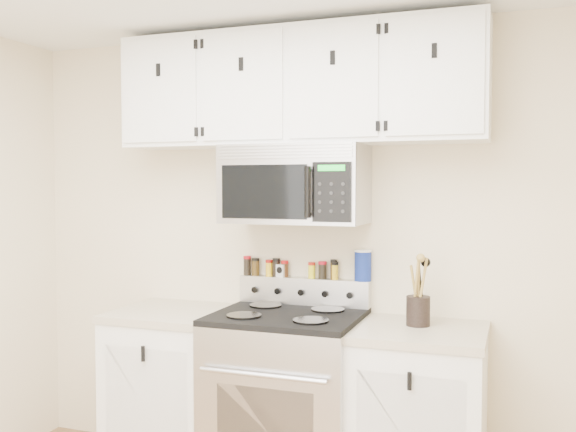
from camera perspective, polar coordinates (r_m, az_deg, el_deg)
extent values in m
cube|color=beige|center=(3.66, 1.61, -3.12)|extent=(3.50, 0.01, 2.50)
cube|color=#B7B7BA|center=(3.53, -0.10, -16.48)|extent=(0.76, 0.65, 0.92)
cube|color=black|center=(3.26, -2.08, -18.34)|extent=(0.50, 0.02, 0.40)
cube|color=black|center=(3.41, -0.10, -8.91)|extent=(0.76, 0.65, 0.03)
cube|color=#B7B7BA|center=(3.66, 1.43, -6.68)|extent=(0.76, 0.08, 0.15)
cylinder|color=black|center=(3.33, -3.94, -8.83)|extent=(0.18, 0.18, 0.01)
cylinder|color=black|center=(3.21, 2.04, -9.28)|extent=(0.18, 0.18, 0.01)
cylinder|color=black|center=(3.60, -2.00, -7.95)|extent=(0.18, 0.18, 0.01)
cylinder|color=black|center=(3.49, 3.56, -8.31)|extent=(0.18, 0.18, 0.01)
cube|color=white|center=(3.84, -10.06, -15.26)|extent=(0.62, 0.60, 0.88)
cube|color=#BBA98F|center=(3.72, -10.11, -8.51)|extent=(0.64, 0.62, 0.04)
cube|color=white|center=(3.41, 11.58, -17.64)|extent=(0.62, 0.60, 0.88)
cube|color=#BBA98F|center=(3.28, 11.66, -10.07)|extent=(0.64, 0.62, 0.04)
cube|color=#9E9EA3|center=(3.47, 0.66, 2.85)|extent=(0.76, 0.38, 0.42)
cube|color=#B7B7BA|center=(3.29, -0.47, 5.82)|extent=(0.73, 0.01, 0.08)
cube|color=black|center=(3.32, -2.17, 2.16)|extent=(0.47, 0.01, 0.28)
cube|color=black|center=(3.20, 3.91, 2.14)|extent=(0.20, 0.01, 0.30)
cylinder|color=black|center=(3.20, 1.75, 2.14)|extent=(0.03, 0.03, 0.26)
cube|color=white|center=(3.53, 0.80, 11.32)|extent=(2.00, 0.33, 0.62)
cube|color=white|center=(3.69, -11.39, 10.89)|extent=(0.46, 0.01, 0.57)
cube|color=black|center=(3.70, -11.47, 12.61)|extent=(0.02, 0.01, 0.07)
cube|color=white|center=(3.46, -4.14, 11.48)|extent=(0.46, 0.01, 0.57)
cube|color=black|center=(3.47, -4.20, 13.32)|extent=(0.03, 0.01, 0.07)
cube|color=white|center=(3.29, 4.01, 11.94)|extent=(0.46, 0.01, 0.57)
cube|color=black|center=(3.31, 3.98, 13.87)|extent=(0.03, 0.01, 0.07)
cube|color=white|center=(3.20, 12.87, 12.16)|extent=(0.46, 0.01, 0.57)
cube|color=black|center=(3.21, 12.88, 14.15)|extent=(0.02, 0.01, 0.07)
cylinder|color=black|center=(3.31, 11.49, -8.27)|extent=(0.12, 0.12, 0.15)
cylinder|color=olive|center=(3.29, 11.51, -6.33)|extent=(0.01, 0.01, 0.28)
cylinder|color=olive|center=(3.28, 11.83, -6.20)|extent=(0.01, 0.01, 0.30)
cylinder|color=olive|center=(3.30, 11.19, -6.46)|extent=(0.01, 0.01, 0.26)
cylinder|color=black|center=(3.31, 11.73, -6.37)|extent=(0.01, 0.01, 0.27)
cylinder|color=olive|center=(3.27, 11.29, -6.29)|extent=(0.01, 0.01, 0.29)
cube|color=silver|center=(3.69, -0.61, -4.86)|extent=(0.07, 0.07, 0.07)
cylinder|color=navy|center=(3.54, 6.67, -4.47)|extent=(0.09, 0.09, 0.16)
cylinder|color=white|center=(3.53, 6.68, -3.08)|extent=(0.09, 0.09, 0.01)
cylinder|color=black|center=(3.76, -3.65, -4.53)|extent=(0.04, 0.04, 0.10)
cylinder|color=#AA0D15|center=(3.76, -3.65, -3.69)|extent=(0.04, 0.04, 0.02)
cylinder|color=#3F2C0F|center=(3.74, -2.91, -4.65)|extent=(0.04, 0.04, 0.09)
cylinder|color=black|center=(3.74, -2.91, -3.88)|extent=(0.04, 0.04, 0.02)
cylinder|color=yellow|center=(3.71, -1.69, -4.76)|extent=(0.04, 0.04, 0.08)
cylinder|color=#99100B|center=(3.71, -1.70, -4.04)|extent=(0.04, 0.04, 0.02)
cylinder|color=black|center=(3.69, -1.05, -4.71)|extent=(0.04, 0.04, 0.09)
cylinder|color=black|center=(3.69, -1.05, -3.91)|extent=(0.04, 0.04, 0.02)
cylinder|color=#3D200E|center=(3.68, -0.29, -4.83)|extent=(0.04, 0.04, 0.08)
cylinder|color=#B30D10|center=(3.67, -0.29, -4.11)|extent=(0.04, 0.04, 0.02)
cylinder|color=yellow|center=(3.63, 2.11, -4.97)|extent=(0.04, 0.04, 0.07)
cylinder|color=#9D170C|center=(3.62, 2.12, -4.25)|extent=(0.04, 0.04, 0.02)
cylinder|color=black|center=(3.61, 3.08, -4.95)|extent=(0.05, 0.05, 0.08)
cylinder|color=#AF0D1F|center=(3.60, 3.08, -4.18)|extent=(0.05, 0.05, 0.02)
cylinder|color=#422E0F|center=(3.59, 4.09, -4.89)|extent=(0.04, 0.04, 0.10)
cylinder|color=black|center=(3.58, 4.09, -4.01)|extent=(0.04, 0.04, 0.02)
cylinder|color=gold|center=(3.59, 4.16, -5.00)|extent=(0.04, 0.04, 0.08)
cylinder|color=black|center=(3.58, 4.16, -4.23)|extent=(0.04, 0.04, 0.02)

